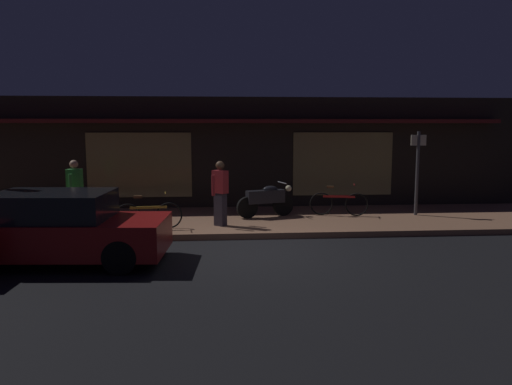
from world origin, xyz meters
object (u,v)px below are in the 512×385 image
person_bystander (220,192)px  sign_post (417,168)px  motorcycle (266,199)px  person_photographer (75,190)px  bicycle_parked (148,215)px  parked_car_far (59,228)px  bicycle_extra (339,203)px

person_bystander → sign_post: size_ratio=0.70×
motorcycle → person_bystander: bearing=-138.4°
person_photographer → bicycle_parked: bearing=-25.9°
motorcycle → person_bystander: person_bystander is taller
sign_post → parked_car_far: sign_post is taller
bicycle_extra → parked_car_far: bearing=-148.9°
motorcycle → person_photographer: (-5.11, -0.50, 0.38)m
bicycle_parked → person_photographer: 2.31m
person_photographer → parked_car_far: 3.50m
person_photographer → person_bystander: bearing=-9.9°
bicycle_parked → person_photographer: size_ratio=0.99×
bicycle_extra → person_bystander: (-3.39, -1.20, 0.52)m
bicycle_parked → parked_car_far: (-1.42, -2.45, 0.20)m
person_photographer → sign_post: bearing=2.9°
motorcycle → bicycle_extra: bearing=1.1°
motorcycle → person_bystander: (-1.31, -1.16, 0.38)m
motorcycle → person_bystander: size_ratio=0.99×
person_bystander → parked_car_far: 4.24m
person_photographer → sign_post: size_ratio=0.70×
motorcycle → bicycle_extra: 2.09m
bicycle_extra → person_photographer: size_ratio=0.97×
motorcycle → bicycle_parked: 3.43m
person_photographer → sign_post: sign_post is taller
bicycle_parked → sign_post: sign_post is taller
person_photographer → sign_post: 9.47m
person_photographer → person_bystander: same height
bicycle_parked → sign_post: 7.63m
bicycle_parked → bicycle_extra: same height
person_photographer → parked_car_far: bearing=-80.0°
bicycle_extra → person_photographer: (-7.20, -0.54, 0.52)m
bicycle_parked → sign_post: bearing=11.1°
bicycle_parked → bicycle_extra: 5.39m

